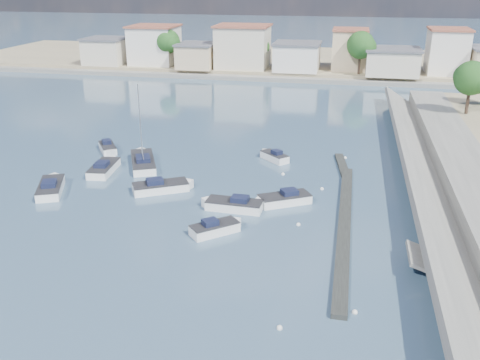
# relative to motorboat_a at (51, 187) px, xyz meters

# --- Properties ---
(ground) EXTENTS (400.00, 400.00, 0.00)m
(ground) POSITION_rel_motorboat_a_xyz_m (20.28, 28.05, -0.38)
(ground) COLOR #345269
(ground) RESTS_ON ground
(breakwater) EXTENTS (2.00, 31.02, 0.35)m
(breakwater) POSITION_rel_motorboat_a_xyz_m (27.19, 0.73, -0.21)
(breakwater) COLOR black
(breakwater) RESTS_ON ground
(far_shore_land) EXTENTS (160.00, 40.00, 1.40)m
(far_shore_land) POSITION_rel_motorboat_a_xyz_m (20.28, 80.05, 0.32)
(far_shore_land) COLOR gray
(far_shore_land) RESTS_ON ground
(far_shore_quay) EXTENTS (160.00, 2.50, 0.80)m
(far_shore_quay) POSITION_rel_motorboat_a_xyz_m (20.28, 59.05, 0.02)
(far_shore_quay) COLOR slate
(far_shore_quay) RESTS_ON ground
(far_town) EXTENTS (113.01, 12.80, 8.35)m
(far_town) POSITION_rel_motorboat_a_xyz_m (31.00, 64.97, 4.56)
(far_town) COLOR beige
(far_town) RESTS_ON far_shore_land
(shore_trees) EXTENTS (74.56, 38.32, 7.92)m
(shore_trees) POSITION_rel_motorboat_a_xyz_m (28.62, 56.16, 5.84)
(shore_trees) COLOR #38281E
(shore_trees) RESTS_ON ground
(motorboat_a) EXTENTS (3.91, 5.79, 1.48)m
(motorboat_a) POSITION_rel_motorboat_a_xyz_m (0.00, 0.00, 0.00)
(motorboat_a) COLOR white
(motorboat_a) RESTS_ON ground
(motorboat_b) EXTENTS (3.91, 3.71, 1.48)m
(motorboat_b) POSITION_rel_motorboat_a_xyz_m (17.45, -5.30, -0.00)
(motorboat_b) COLOR white
(motorboat_b) RESTS_ON ground
(motorboat_c) EXTENTS (5.48, 2.09, 1.48)m
(motorboat_c) POSITION_rel_motorboat_a_xyz_m (17.58, -0.66, 0.00)
(motorboat_c) COLOR white
(motorboat_c) RESTS_ON ground
(motorboat_d) EXTENTS (4.94, 3.96, 1.48)m
(motorboat_d) POSITION_rel_motorboat_a_xyz_m (21.71, 1.40, -0.00)
(motorboat_d) COLOR white
(motorboat_d) RESTS_ON ground
(motorboat_e) EXTENTS (2.58, 5.77, 1.48)m
(motorboat_e) POSITION_rel_motorboat_a_xyz_m (2.62, 6.04, -0.00)
(motorboat_e) COLOR white
(motorboat_e) RESTS_ON ground
(motorboat_f) EXTENTS (3.50, 3.42, 1.48)m
(motorboat_f) POSITION_rel_motorboat_a_xyz_m (19.23, 13.14, -0.00)
(motorboat_f) COLOR white
(motorboat_f) RESTS_ON ground
(motorboat_g) EXTENTS (3.45, 4.10, 1.48)m
(motorboat_g) POSITION_rel_motorboat_a_xyz_m (0.17, 12.11, 0.00)
(motorboat_g) COLOR white
(motorboat_g) RESTS_ON ground
(motorboat_h) EXTENTS (5.51, 4.30, 1.48)m
(motorboat_h) POSITION_rel_motorboat_a_xyz_m (10.38, 2.17, -0.00)
(motorboat_h) COLOR white
(motorboat_h) RESTS_ON ground
(sailboat) EXTENTS (4.97, 7.39, 9.00)m
(sailboat) POSITION_rel_motorboat_a_xyz_m (5.73, 8.75, 0.03)
(sailboat) COLOR white
(sailboat) RESTS_ON ground
(mooring_buoys) EXTENTS (7.70, 32.13, 0.36)m
(mooring_buoys) POSITION_rel_motorboat_a_xyz_m (24.77, -0.60, -0.33)
(mooring_buoys) COLOR white
(mooring_buoys) RESTS_ON ground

